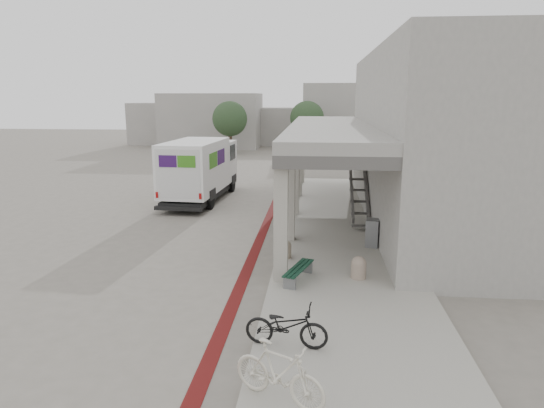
# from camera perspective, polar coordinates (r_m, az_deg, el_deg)

# --- Properties ---
(ground) EXTENTS (120.00, 120.00, 0.00)m
(ground) POSITION_cam_1_polar(r_m,az_deg,el_deg) (17.40, -5.02, -4.80)
(ground) COLOR #6A645B
(ground) RESTS_ON ground
(bike_lane_stripe) EXTENTS (0.35, 40.00, 0.01)m
(bike_lane_stripe) POSITION_cam_1_polar(r_m,az_deg,el_deg) (19.15, -1.00, -3.11)
(bike_lane_stripe) COLOR #581211
(bike_lane_stripe) RESTS_ON ground
(sidewalk) EXTENTS (4.40, 28.00, 0.12)m
(sidewalk) POSITION_cam_1_polar(r_m,az_deg,el_deg) (17.13, 8.31, -4.95)
(sidewalk) COLOR #A09C8F
(sidewalk) RESTS_ON ground
(transit_building) EXTENTS (7.60, 17.00, 7.00)m
(transit_building) POSITION_cam_1_polar(r_m,az_deg,el_deg) (21.24, 15.72, 7.29)
(transit_building) COLOR gray
(transit_building) RESTS_ON ground
(distant_backdrop) EXTENTS (28.00, 10.00, 6.50)m
(distant_backdrop) POSITION_cam_1_polar(r_m,az_deg,el_deg) (52.60, -1.07, 9.82)
(distant_backdrop) COLOR gray
(distant_backdrop) RESTS_ON ground
(tree_left) EXTENTS (3.20, 3.20, 4.80)m
(tree_left) POSITION_cam_1_polar(r_m,az_deg,el_deg) (45.10, -4.98, 9.94)
(tree_left) COLOR #38281C
(tree_left) RESTS_ON ground
(tree_mid) EXTENTS (3.20, 3.20, 4.80)m
(tree_mid) POSITION_cam_1_polar(r_m,az_deg,el_deg) (46.38, 4.14, 10.02)
(tree_mid) COLOR #38281C
(tree_mid) RESTS_ON ground
(tree_right) EXTENTS (3.20, 3.20, 4.80)m
(tree_right) POSITION_cam_1_polar(r_m,az_deg,el_deg) (45.90, 14.29, 9.65)
(tree_right) COLOR #38281C
(tree_right) RESTS_ON ground
(fedex_truck) EXTENTS (2.67, 7.34, 3.08)m
(fedex_truck) POSITION_cam_1_polar(r_m,az_deg,el_deg) (24.77, -8.41, 4.20)
(fedex_truck) COLOR black
(fedex_truck) RESTS_ON ground
(bench) EXTENTS (0.84, 1.67, 0.39)m
(bench) POSITION_cam_1_polar(r_m,az_deg,el_deg) (13.68, 3.14, -7.89)
(bench) COLOR slate
(bench) RESTS_ON sidewalk
(bollard_near) EXTENTS (0.43, 0.43, 0.64)m
(bollard_near) POSITION_cam_1_polar(r_m,az_deg,el_deg) (14.04, 10.16, -7.33)
(bollard_near) COLOR gray
(bollard_near) RESTS_ON sidewalk
(bollard_far) EXTENTS (0.39, 0.39, 0.58)m
(bollard_far) POSITION_cam_1_polar(r_m,az_deg,el_deg) (15.52, 1.58, -5.31)
(bollard_far) COLOR gray
(bollard_far) RESTS_ON sidewalk
(utility_cabinet) EXTENTS (0.54, 0.64, 0.94)m
(utility_cabinet) POSITION_cam_1_polar(r_m,az_deg,el_deg) (17.02, 11.74, -3.33)
(utility_cabinet) COLOR gray
(utility_cabinet) RESTS_ON sidewalk
(bicycle_black) EXTENTS (1.78, 0.81, 0.91)m
(bicycle_black) POSITION_cam_1_polar(r_m,az_deg,el_deg) (10.23, 1.70, -14.12)
(bicycle_black) COLOR black
(bicycle_black) RESTS_ON sidewalk
(bicycle_cream) EXTENTS (1.80, 1.27, 1.06)m
(bicycle_cream) POSITION_cam_1_polar(r_m,az_deg,el_deg) (8.57, 0.85, -19.22)
(bicycle_cream) COLOR beige
(bicycle_cream) RESTS_ON sidewalk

